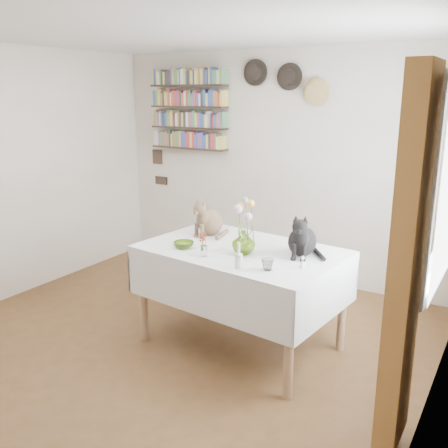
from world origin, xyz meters
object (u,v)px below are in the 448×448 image
Objects in this scene: dining_table at (241,273)px; bookshelf_unit at (189,110)px; flower_vase at (244,242)px; tabby_cat at (210,216)px; black_cat at (303,233)px.

bookshelf_unit reaches higher than dining_table.
flower_vase reaches higher than dining_table.
dining_table is 4.95× the size of tabby_cat.
black_cat is 1.83× the size of flower_vase.
bookshelf_unit reaches higher than tabby_cat.
black_cat is at bearing -35.68° from bookshelf_unit.
bookshelf_unit is (-2.09, 1.50, 0.83)m from black_cat.
dining_table is at bearing -44.73° from bookshelf_unit.
dining_table is 2.58m from bookshelf_unit.
black_cat is (0.48, 0.10, 0.38)m from dining_table.
black_cat is at bearing 11.86° from dining_table.
flower_vase is (0.51, -0.32, -0.07)m from tabby_cat.
black_cat is (0.91, -0.12, 0.00)m from tabby_cat.
tabby_cat is 1.79× the size of flower_vase.
dining_table is at bearing 127.56° from flower_vase.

